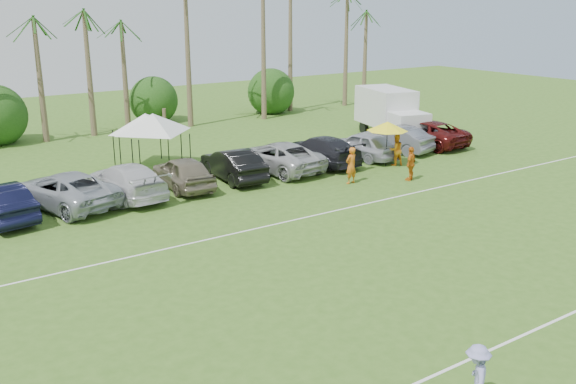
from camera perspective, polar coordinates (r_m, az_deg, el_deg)
ground at (r=18.29m, az=23.45°, el=-15.03°), size 120.00×120.00×0.00m
field_lines at (r=22.85m, az=6.34°, el=-7.19°), size 80.00×12.10×0.01m
palm_tree_4 at (r=46.79m, az=-22.96°, el=13.22°), size 2.40×2.40×8.90m
palm_tree_5 at (r=47.77m, az=-18.26°, el=14.77°), size 2.40×2.40×9.90m
palm_tree_6 at (r=49.07m, az=-13.72°, el=16.15°), size 2.40×2.40×10.90m
palm_tree_8 at (r=53.03m, az=-4.20°, el=14.68°), size 2.40×2.40×8.90m
palm_tree_9 at (r=55.71m, az=0.39°, el=15.70°), size 2.40×2.40×9.90m
palm_tree_10 at (r=58.70m, az=4.58°, el=16.54°), size 2.40×2.40×10.90m
bush_tree_2 at (r=51.28m, az=-11.46°, el=7.95°), size 4.00×4.00×4.00m
bush_tree_3 at (r=55.91m, az=-1.92°, el=8.96°), size 4.00×4.00×4.00m
sideline_player_a at (r=33.65m, az=5.62°, el=2.37°), size 0.76×0.55×1.94m
sideline_player_b at (r=37.83m, az=9.56°, el=3.71°), size 1.04×0.90×1.83m
sideline_player_c at (r=34.72m, az=10.87°, el=2.50°), size 1.16×0.85×1.83m
box_truck at (r=45.45m, az=9.15°, el=7.01°), size 3.94×6.92×3.36m
canopy_tent_left at (r=37.39m, az=-12.59°, el=6.83°), size 4.49×4.49×3.63m
canopy_tent_right at (r=36.82m, az=-11.95°, el=6.84°), size 4.59×4.59×3.72m
market_umbrella at (r=37.24m, az=8.84°, el=5.80°), size 2.35×2.35×2.62m
frisbee_player at (r=16.10m, az=16.42°, el=-15.48°), size 1.18×1.13×1.61m
parked_car_2 at (r=31.35m, az=-19.25°, el=0.18°), size 4.37×6.53×1.66m
parked_car_3 at (r=32.12m, az=-14.17°, el=0.99°), size 2.71×5.88×1.66m
parked_car_4 at (r=33.08m, az=-9.32°, el=1.73°), size 2.25×4.99×1.66m
parked_car_5 at (r=34.40m, az=-4.90°, el=2.46°), size 2.12×5.16×1.66m
parked_car_6 at (r=36.02m, az=-0.95°, el=3.17°), size 3.40×6.25×1.66m
parked_car_7 at (r=37.63m, az=2.87°, el=3.73°), size 2.53×5.81×1.66m
parked_car_8 at (r=39.20m, az=6.60°, el=4.16°), size 2.61×5.10×1.66m
parked_car_9 at (r=41.40m, az=9.40°, el=4.71°), size 2.91×5.32×1.66m
parked_car_10 at (r=43.53m, az=12.12°, el=5.14°), size 3.17×6.16×1.66m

